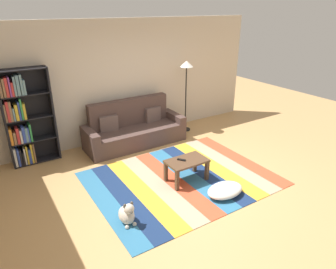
{
  "coord_description": "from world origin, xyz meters",
  "views": [
    {
      "loc": [
        -2.91,
        -3.79,
        2.94
      ],
      "look_at": [
        -0.04,
        0.75,
        0.65
      ],
      "focal_mm": 32.51,
      "sensor_mm": 36.0,
      "label": 1
    }
  ],
  "objects_px": {
    "pouf": "(225,190)",
    "couch": "(134,130)",
    "coffee_table": "(187,164)",
    "tv_remote": "(181,160)",
    "bookshelf": "(23,120)",
    "dog": "(127,214)",
    "standing_lamp": "(186,73)"
  },
  "relations": [
    {
      "from": "pouf",
      "to": "couch",
      "type": "bearing_deg",
      "value": 97.08
    },
    {
      "from": "coffee_table",
      "to": "tv_remote",
      "type": "height_order",
      "value": "tv_remote"
    },
    {
      "from": "pouf",
      "to": "tv_remote",
      "type": "xyz_separation_m",
      "value": [
        -0.35,
        0.78,
        0.32
      ]
    },
    {
      "from": "couch",
      "to": "bookshelf",
      "type": "bearing_deg",
      "value": 172.66
    },
    {
      "from": "pouf",
      "to": "dog",
      "type": "height_order",
      "value": "dog"
    },
    {
      "from": "couch",
      "to": "standing_lamp",
      "type": "height_order",
      "value": "standing_lamp"
    },
    {
      "from": "pouf",
      "to": "tv_remote",
      "type": "distance_m",
      "value": 0.91
    },
    {
      "from": "tv_remote",
      "to": "coffee_table",
      "type": "bearing_deg",
      "value": -65.44
    },
    {
      "from": "bookshelf",
      "to": "dog",
      "type": "xyz_separation_m",
      "value": [
        0.84,
        -2.75,
        -0.76
      ]
    },
    {
      "from": "bookshelf",
      "to": "couch",
      "type": "bearing_deg",
      "value": -7.34
    },
    {
      "from": "couch",
      "to": "pouf",
      "type": "relative_size",
      "value": 3.45
    },
    {
      "from": "couch",
      "to": "pouf",
      "type": "bearing_deg",
      "value": -82.92
    },
    {
      "from": "standing_lamp",
      "to": "tv_remote",
      "type": "relative_size",
      "value": 11.61
    },
    {
      "from": "couch",
      "to": "pouf",
      "type": "distance_m",
      "value": 2.73
    },
    {
      "from": "dog",
      "to": "pouf",
      "type": "bearing_deg",
      "value": -7.86
    },
    {
      "from": "bookshelf",
      "to": "pouf",
      "type": "height_order",
      "value": "bookshelf"
    },
    {
      "from": "pouf",
      "to": "dog",
      "type": "relative_size",
      "value": 1.65
    },
    {
      "from": "coffee_table",
      "to": "tv_remote",
      "type": "relative_size",
      "value": 4.86
    },
    {
      "from": "couch",
      "to": "dog",
      "type": "bearing_deg",
      "value": -118.62
    },
    {
      "from": "bookshelf",
      "to": "standing_lamp",
      "type": "height_order",
      "value": "bookshelf"
    },
    {
      "from": "pouf",
      "to": "tv_remote",
      "type": "height_order",
      "value": "tv_remote"
    },
    {
      "from": "couch",
      "to": "coffee_table",
      "type": "height_order",
      "value": "couch"
    },
    {
      "from": "bookshelf",
      "to": "coffee_table",
      "type": "bearing_deg",
      "value": -44.93
    },
    {
      "from": "bookshelf",
      "to": "coffee_table",
      "type": "relative_size",
      "value": 2.59
    },
    {
      "from": "bookshelf",
      "to": "tv_remote",
      "type": "relative_size",
      "value": 12.6
    },
    {
      "from": "bookshelf",
      "to": "pouf",
      "type": "xyz_separation_m",
      "value": [
        2.52,
        -2.98,
        -0.82
      ]
    },
    {
      "from": "bookshelf",
      "to": "tv_remote",
      "type": "bearing_deg",
      "value": -45.37
    },
    {
      "from": "dog",
      "to": "tv_remote",
      "type": "relative_size",
      "value": 2.65
    },
    {
      "from": "coffee_table",
      "to": "pouf",
      "type": "bearing_deg",
      "value": -69.92
    },
    {
      "from": "bookshelf",
      "to": "tv_remote",
      "type": "height_order",
      "value": "bookshelf"
    },
    {
      "from": "pouf",
      "to": "standing_lamp",
      "type": "bearing_deg",
      "value": 67.61
    },
    {
      "from": "pouf",
      "to": "dog",
      "type": "distance_m",
      "value": 1.7
    }
  ]
}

